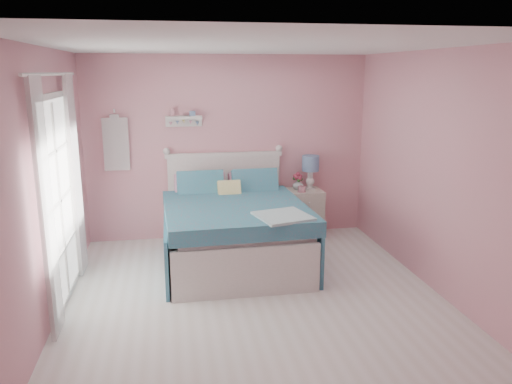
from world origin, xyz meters
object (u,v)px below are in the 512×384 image
object	(u,v)px
bed	(234,230)
nightstand	(305,213)
vase	(298,184)
teacup	(302,189)
table_lamp	(310,166)

from	to	relation	value
bed	nightstand	size ratio (longest dim) A/B	3.12
nightstand	bed	bearing A→B (deg)	-144.63
nightstand	vase	xyz separation A→B (m)	(-0.10, 0.04, 0.43)
bed	vase	xyz separation A→B (m)	(1.05, 0.86, 0.36)
nightstand	teacup	size ratio (longest dim) A/B	6.39
vase	teacup	xyz separation A→B (m)	(0.02, -0.14, -0.04)
nightstand	vase	world-z (taller)	vase
table_lamp	teacup	distance (m)	0.38
bed	nightstand	bearing A→B (deg)	33.36
vase	bed	bearing A→B (deg)	-140.82
bed	teacup	distance (m)	1.33
table_lamp	bed	bearing A→B (deg)	-144.79
vase	table_lamp	bearing A→B (deg)	5.52
nightstand	table_lamp	distance (m)	0.70
teacup	nightstand	bearing A→B (deg)	52.39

